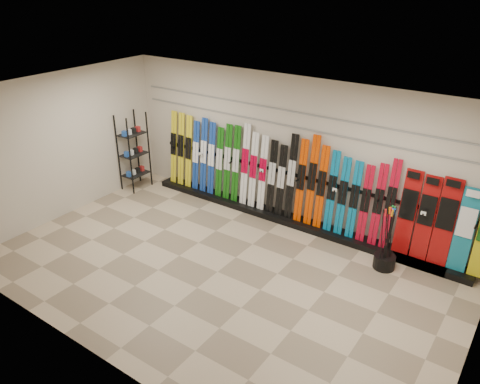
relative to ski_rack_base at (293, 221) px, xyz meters
The scene contains 12 objects.
floor 2.29m from the ski_rack_base, 95.64° to the right, with size 8.00×8.00×0.00m, color #85725C.
back_wall 1.47m from the ski_rack_base, 135.64° to the left, with size 8.00×8.00×0.00m, color beige.
left_wall 5.01m from the ski_rack_base, 151.65° to the right, with size 5.00×5.00×0.00m, color beige.
ceiling 3.73m from the ski_rack_base, 95.64° to the right, with size 8.00×8.00×0.00m, color silver.
ski_rack_base is the anchor object (origin of this frame).
skis 1.13m from the ski_rack_base, behind, with size 5.37×0.21×1.84m.
snowboards 2.97m from the ski_rack_base, ahead, with size 1.57×0.24×1.57m.
accessory_rack 4.11m from the ski_rack_base, behind, with size 0.40×0.60×1.83m, color black.
pole_bin 2.17m from the ski_rack_base, 12.93° to the right, with size 0.38×0.38×0.25m, color black.
ski_poles 2.23m from the ski_rack_base, 13.52° to the right, with size 0.22×0.26×1.18m.
slatwall_rail_0 1.96m from the ski_rack_base, 138.37° to the left, with size 7.60×0.02×0.03m, color gray.
slatwall_rail_1 2.26m from the ski_rack_base, 138.37° to the left, with size 7.60×0.02×0.03m, color gray.
Camera 1 is at (4.21, -5.33, 4.79)m, focal length 35.00 mm.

